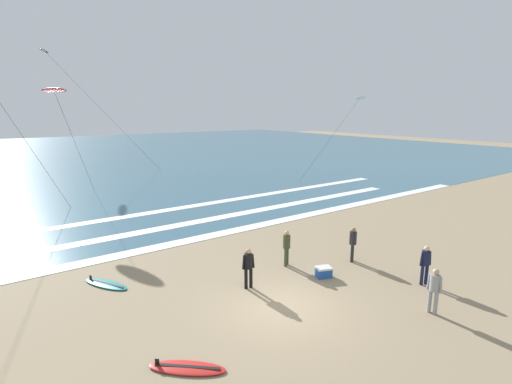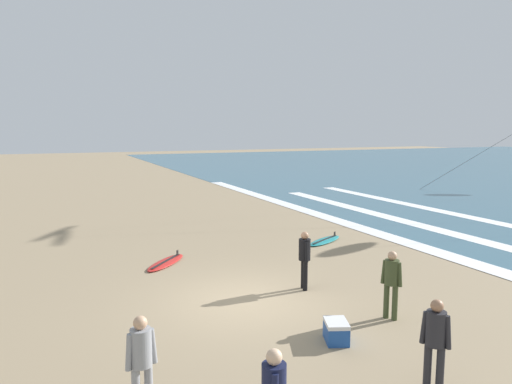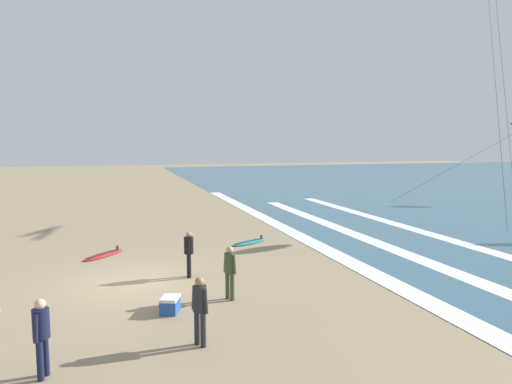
{
  "view_description": "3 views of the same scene",
  "coord_description": "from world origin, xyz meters",
  "views": [
    {
      "loc": [
        -7.59,
        -9.22,
        6.73
      ],
      "look_at": [
        1.26,
        3.23,
        3.36
      ],
      "focal_mm": 26.24,
      "sensor_mm": 36.0,
      "label": 1
    },
    {
      "loc": [
        10.72,
        -4.44,
        4.35
      ],
      "look_at": [
        -2.25,
        1.29,
        2.44
      ],
      "focal_mm": 33.19,
      "sensor_mm": 36.0,
      "label": 2
    },
    {
      "loc": [
        14.88,
        -0.44,
        4.59
      ],
      "look_at": [
        -0.47,
        4.29,
        2.82
      ],
      "focal_mm": 31.53,
      "sensor_mm": 36.0,
      "label": 3
    }
  ],
  "objects": [
    {
      "name": "ground_plane",
      "position": [
        0.0,
        0.0,
        0.0
      ],
      "size": [
        160.0,
        160.0,
        0.0
      ],
      "primitive_type": "plane",
      "color": "#937F60"
    },
    {
      "name": "wave_foam_shoreline",
      "position": [
        0.16,
        8.0,
        0.01
      ],
      "size": [
        51.3,
        0.89,
        0.01
      ],
      "primitive_type": "cube",
      "color": "white",
      "rests_on": "ocean_surface"
    },
    {
      "name": "wave_foam_mid_break",
      "position": [
        1.07,
        10.81,
        0.01
      ],
      "size": [
        37.02,
        0.87,
        0.01
      ],
      "primitive_type": "cube",
      "color": "white",
      "rests_on": "ocean_surface"
    },
    {
      "name": "surfer_mid_group",
      "position": [
        -0.12,
        1.79,
        0.96
      ],
      "size": [
        0.51,
        0.32,
        1.6
      ],
      "color": "black",
      "rests_on": "ground"
    },
    {
      "name": "surfer_foreground_main",
      "position": [
        5.18,
        1.23,
        0.96
      ],
      "size": [
        0.47,
        0.36,
        1.6
      ],
      "color": "#232328",
      "rests_on": "ground"
    },
    {
      "name": "surfer_left_far",
      "position": [
        5.67,
        -1.96,
        0.96
      ],
      "size": [
        0.51,
        0.32,
        1.6
      ],
      "color": "#141938",
      "rests_on": "ground"
    },
    {
      "name": "surfer_left_near",
      "position": [
        2.45,
        2.59,
        0.96
      ],
      "size": [
        0.49,
        0.33,
        1.6
      ],
      "color": "#384223",
      "rests_on": "ground"
    },
    {
      "name": "surfboard_foreground_flat",
      "position": [
        -4.55,
        5.23,
        0.05
      ],
      "size": [
        1.56,
        2.12,
        0.25
      ],
      "color": "teal",
      "rests_on": "ground"
    },
    {
      "name": "surfboard_near_water",
      "position": [
        -4.06,
        -1.1,
        0.05
      ],
      "size": [
        1.97,
        1.84,
        0.25
      ],
      "color": "red",
      "rests_on": "ground"
    },
    {
      "name": "cooler_box",
      "position": [
        2.94,
        0.8,
        0.22
      ],
      "size": [
        0.73,
        0.64,
        0.44
      ],
      "color": "#1E4C9E",
      "rests_on": "ground"
    }
  ]
}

